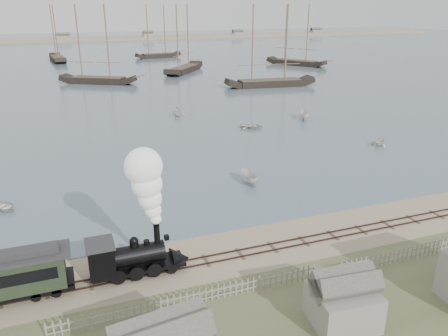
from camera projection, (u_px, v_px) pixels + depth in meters
name	position (u px, v px, depth m)	size (l,w,h in m)	color
ground	(242.00, 241.00, 38.38)	(600.00, 600.00, 0.00)	tan
harbor_water	(92.00, 54.00, 187.87)	(600.00, 336.00, 0.06)	#4B5F6C
rail_track	(252.00, 252.00, 36.60)	(120.00, 1.80, 0.16)	#35241D
picket_fence_west	(194.00, 305.00, 30.12)	(19.00, 0.10, 1.20)	gray
picket_fence_east	(418.00, 257.00, 35.82)	(15.00, 0.10, 1.20)	gray
shed_mid	(341.00, 322.00, 28.47)	(4.00, 3.50, 3.60)	gray
far_spit	(81.00, 41.00, 258.23)	(500.00, 20.00, 1.80)	tan
locomotive	(146.00, 221.00, 32.27)	(7.72, 2.88, 9.62)	black
beached_dinghy	(33.00, 274.00, 32.86)	(4.07, 2.91, 0.84)	silver
rowboat_0	(2.00, 206.00, 43.98)	(3.44, 2.45, 0.71)	silver
rowboat_1	(150.00, 165.00, 53.94)	(3.28, 2.83, 1.73)	silver
rowboat_2	(249.00, 178.00, 50.37)	(3.53, 1.33, 1.36)	silver
rowboat_3	(251.00, 126.00, 73.11)	(3.85, 2.75, 0.80)	silver
rowboat_4	(380.00, 141.00, 64.07)	(2.59, 2.23, 1.36)	silver
rowboat_5	(304.00, 115.00, 78.81)	(4.10, 1.54, 1.59)	silver
rowboat_7	(177.00, 111.00, 81.34)	(3.30, 2.85, 1.74)	silver
schooner_2	(94.00, 44.00, 112.19)	(20.41, 4.71, 20.00)	black
schooner_3	(183.00, 39.00, 131.82)	(22.12, 5.10, 20.00)	black
schooner_4	(271.00, 46.00, 107.99)	(23.05, 5.32, 20.00)	black
schooner_5	(297.00, 35.00, 147.77)	(21.40, 4.94, 20.00)	black
schooner_7	(54.00, 33.00, 158.57)	(20.53, 4.74, 20.00)	black
schooner_8	(157.00, 31.00, 168.89)	(18.03, 4.16, 20.00)	black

